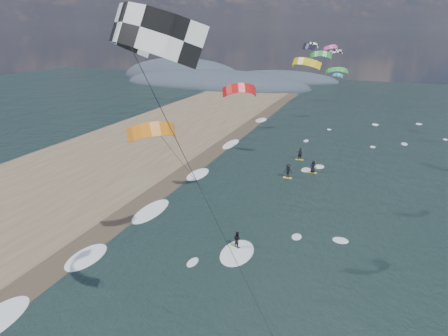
% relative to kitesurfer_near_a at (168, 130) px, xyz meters
% --- Properties ---
extents(sand_strip, '(26.00, 240.00, 0.00)m').
position_rel_kitesurfer_near_a_xyz_m(sand_strip, '(-27.27, 13.61, -14.34)').
color(sand_strip, brown).
rests_on(sand_strip, ground).
extents(wet_sand_strip, '(3.00, 240.00, 0.00)m').
position_rel_kitesurfer_near_a_xyz_m(wet_sand_strip, '(-15.27, 13.61, -14.34)').
color(wet_sand_strip, '#382D23').
rests_on(wet_sand_strip, ground).
extents(coastal_hills, '(80.00, 41.00, 15.00)m').
position_rel_kitesurfer_near_a_xyz_m(coastal_hills, '(-48.11, 111.47, -14.34)').
color(coastal_hills, '#3D4756').
rests_on(coastal_hills, ground).
extents(kitesurfer_near_a, '(7.88, 9.48, 18.48)m').
position_rel_kitesurfer_near_a_xyz_m(kitesurfer_near_a, '(0.00, 0.00, 0.00)').
color(kitesurfer_near_a, yellow).
rests_on(kitesurfer_near_a, ground).
extents(kitesurfer_near_b, '(6.71, 8.94, 12.58)m').
position_rel_kitesurfer_near_a_xyz_m(kitesurfer_near_b, '(-5.28, 11.45, -6.79)').
color(kitesurfer_near_b, yellow).
rests_on(kitesurfer_near_b, ground).
extents(far_kitesurfers, '(3.75, 8.15, 1.80)m').
position_rel_kitesurfer_near_a_xyz_m(far_kitesurfers, '(-1.88, 34.86, -13.46)').
color(far_kitesurfers, yellow).
rests_on(far_kitesurfers, ground).
extents(bg_kite_field, '(10.48, 72.94, 8.99)m').
position_rel_kitesurfer_near_a_xyz_m(bg_kite_field, '(-3.27, 60.04, -1.72)').
color(bg_kite_field, green).
rests_on(bg_kite_field, ground).
extents(shoreline_surf, '(2.40, 79.40, 0.11)m').
position_rel_kitesurfer_near_a_xyz_m(shoreline_surf, '(-14.07, 18.36, -14.34)').
color(shoreline_surf, white).
rests_on(shoreline_surf, ground).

